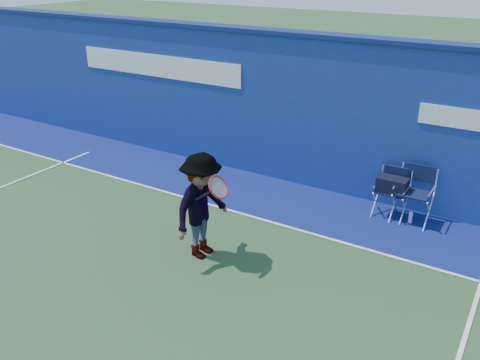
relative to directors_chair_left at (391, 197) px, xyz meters
The scene contains 8 objects.
ground 5.34m from the directors_chair_left, 120.59° to the right, with size 80.00×80.00×0.00m, color #2D4D29.
stadium_wall 3.02m from the directors_chair_left, 167.17° to the left, with size 24.00×0.50×3.08m.
out_of_bounds_strip 2.78m from the directors_chair_left, 169.91° to the right, with size 24.00×1.80×0.01m, color navy.
court_lines 4.83m from the directors_chair_left, 124.22° to the right, with size 24.00×12.00×0.01m.
directors_chair_left is the anchor object (origin of this frame).
directors_chair_right 0.39m from the directors_chair_left, ahead, with size 0.60×0.54×1.01m.
water_bottle 0.50m from the directors_chair_left, 11.05° to the right, with size 0.07×0.07×0.22m, color silver.
tennis_player 3.63m from the directors_chair_left, 126.74° to the right, with size 0.88×1.15×1.73m.
Camera 1 is at (4.72, -3.95, 4.41)m, focal length 38.00 mm.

